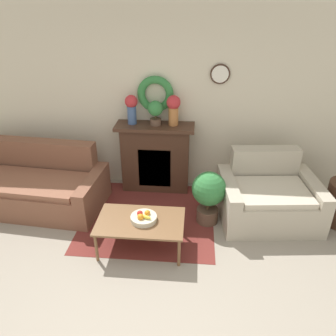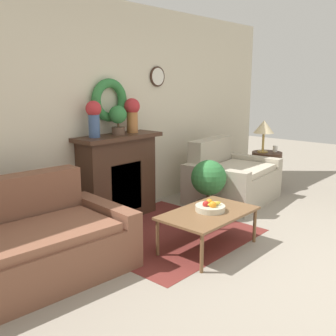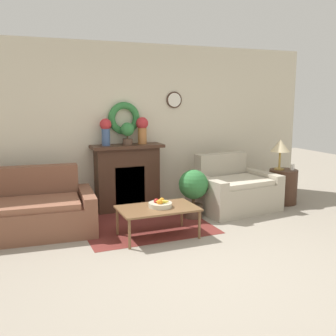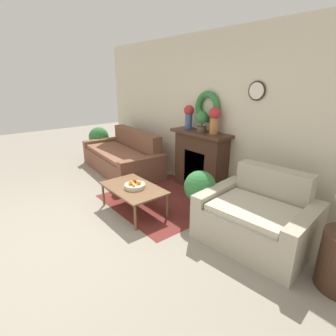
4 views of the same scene
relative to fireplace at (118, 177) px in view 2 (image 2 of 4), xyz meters
name	(u,v)px [view 2 (image 2 of 4)]	position (x,y,z in m)	size (l,w,h in m)	color
ground_plane	(323,282)	(0.09, -2.60, -0.54)	(16.00, 16.00, 0.00)	gray
floor_rug	(164,233)	(-0.01, -0.79, -0.54)	(1.80, 1.73, 0.01)	maroon
wall_back	(111,111)	(0.09, 0.20, 0.81)	(6.80, 0.18, 2.70)	beige
fireplace	(118,177)	(0.00, 0.00, 0.00)	(1.16, 0.41, 1.08)	#42281C
couch_left	(5,252)	(-1.78, -0.58, -0.25)	(2.21, 1.16, 0.87)	brown
loveseat_right	(231,179)	(1.62, -0.64, -0.23)	(1.38, 1.12, 0.89)	#B2A893
coffee_table	(208,215)	(-0.01, -1.42, -0.18)	(1.03, 0.63, 0.40)	brown
fruit_bowl	(210,207)	(0.02, -1.42, -0.10)	(0.31, 0.31, 0.12)	beige
side_table_by_loveseat	(266,170)	(2.61, -0.68, -0.25)	(0.48, 0.48, 0.59)	#42281C
table_lamp	(264,128)	(2.55, -0.63, 0.45)	(0.33, 0.33, 0.52)	#B28E42
mug	(275,149)	(2.72, -0.77, 0.10)	(0.08, 0.08, 0.10)	silver
vase_on_mantel_left	(94,116)	(-0.34, 0.01, 0.78)	(0.18, 0.18, 0.43)	#3D5684
vase_on_mantel_right	(132,113)	(0.27, 0.01, 0.79)	(0.20, 0.20, 0.44)	#AD6B38
potted_plant_on_mantel	(118,118)	(0.01, -0.01, 0.74)	(0.22, 0.22, 0.36)	brown
potted_plant_floor_by_loveseat	(209,183)	(0.80, -0.83, -0.09)	(0.45, 0.45, 0.75)	brown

